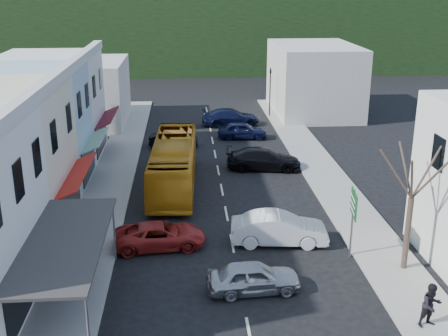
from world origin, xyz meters
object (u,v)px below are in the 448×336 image
direction_sign (352,224)px  street_tree (411,198)px  car_white (279,231)px  bus (174,165)px  car_red (160,235)px  pedestrian_left (71,231)px  pedestrian_right (431,307)px  car_silver (254,277)px  traffic_signal (270,93)px

direction_sign → street_tree: 3.29m
car_white → direction_sign: 3.95m
bus → car_white: bus is taller
direction_sign → street_tree: (2.20, -1.51, 1.92)m
car_red → street_tree: bearing=-111.2°
car_white → pedestrian_left: (-10.83, 0.17, 0.30)m
bus → car_red: bus is taller
pedestrian_right → direction_sign: direction_sign is taller
bus → street_tree: bearing=-45.4°
car_silver → pedestrian_right: bearing=-120.3°
bus → direction_sign: direction_sign is taller
pedestrian_left → pedestrian_right: bearing=-141.8°
bus → traffic_signal: (9.37, 19.32, 0.94)m
bus → pedestrian_right: (10.39, -17.07, -0.55)m
car_white → pedestrian_right: 9.34m
street_tree → bus: bearing=132.1°
car_silver → direction_sign: 6.11m
car_red → car_white: bearing=-95.6°
car_white → pedestrian_right: size_ratio=2.59×
traffic_signal → pedestrian_left: bearing=44.1°
street_tree → traffic_signal: 31.73m
car_white → street_tree: bearing=-115.7°
car_silver → street_tree: bearing=-83.2°
pedestrian_right → street_tree: (0.78, 4.73, 2.74)m
pedestrian_left → pedestrian_right: same height
car_red → traffic_signal: size_ratio=0.92×
traffic_signal → car_silver: bearing=61.7°
car_white → car_red: same height
direction_sign → traffic_signal: (0.41, 30.14, 0.67)m
car_silver → street_tree: size_ratio=0.59×
car_silver → pedestrian_right: size_ratio=2.59×
direction_sign → street_tree: bearing=-27.0°
bus → car_silver: (3.71, -13.73, -0.85)m
bus → street_tree: (11.17, -12.34, 2.19)m
bus → car_silver: 14.25m
pedestrian_left → bus: bearing=-54.4°
car_white → street_tree: (5.53, -3.31, 3.04)m
pedestrian_left → traffic_signal: traffic_signal is taller
car_red → street_tree: size_ratio=0.62×
car_red → pedestrian_left: bearing=82.6°
bus → car_red: (-0.62, -9.01, -0.85)m
bus → street_tree: size_ratio=1.55×
direction_sign → traffic_signal: 30.15m
pedestrian_right → car_red: bearing=129.6°
car_silver → direction_sign: bearing=-64.8°
traffic_signal → direction_sign: bearing=70.7°
car_red → direction_sign: (9.58, -1.81, 1.12)m
pedestrian_right → street_tree: size_ratio=0.23×
car_red → pedestrian_right: pedestrian_right is taller
car_white → traffic_signal: size_ratio=0.88×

